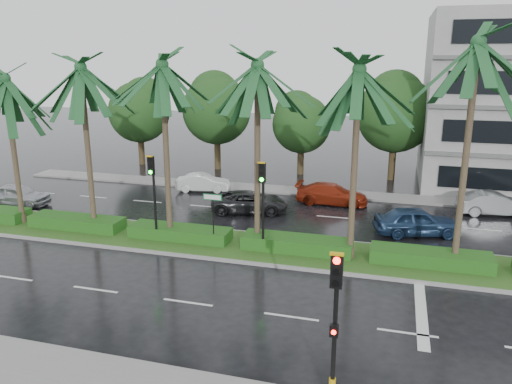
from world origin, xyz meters
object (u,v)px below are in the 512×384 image
(car_white, at_px, (203,183))
(car_blue, at_px, (417,221))
(street_sign, at_px, (213,207))
(car_grey, at_px, (494,204))
(signal_median_left, at_px, (153,186))
(car_silver, at_px, (18,195))
(car_darkgrey, at_px, (250,202))
(signal_near, at_px, (335,323))
(car_red, at_px, (332,194))

(car_white, bearing_deg, car_blue, -122.15)
(street_sign, height_order, car_white, street_sign)
(car_white, distance_m, car_grey, 18.50)
(signal_median_left, height_order, car_blue, signal_median_left)
(car_silver, height_order, car_white, car_silver)
(car_white, relative_size, car_darkgrey, 0.81)
(car_silver, xyz_separation_m, car_white, (9.85, 6.43, -0.07))
(signal_near, bearing_deg, car_red, 97.45)
(signal_median_left, bearing_deg, car_red, 51.51)
(car_silver, relative_size, car_red, 0.89)
(street_sign, bearing_deg, car_silver, 166.22)
(car_silver, bearing_deg, car_darkgrey, -84.02)
(car_silver, relative_size, car_darkgrey, 0.88)
(car_silver, distance_m, car_darkgrey, 14.59)
(car_white, height_order, car_blue, car_blue)
(car_darkgrey, bearing_deg, car_blue, -112.42)
(signal_near, height_order, street_sign, signal_near)
(car_white, xyz_separation_m, car_blue, (14.00, -5.24, 0.13))
(car_red, bearing_deg, signal_near, -172.27)
(street_sign, height_order, car_silver, street_sign)
(signal_near, relative_size, street_sign, 1.68)
(car_darkgrey, height_order, car_red, car_red)
(car_white, bearing_deg, street_sign, -167.31)
(signal_median_left, relative_size, car_white, 1.18)
(street_sign, distance_m, car_blue, 10.69)
(car_white, relative_size, car_blue, 0.85)
(car_silver, xyz_separation_m, car_blue, (23.85, 1.19, 0.06))
(signal_near, relative_size, car_silver, 1.09)
(car_darkgrey, relative_size, car_blue, 1.05)
(signal_near, relative_size, car_darkgrey, 0.95)
(signal_near, height_order, car_blue, signal_near)
(car_red, bearing_deg, car_darkgrey, 124.77)
(street_sign, relative_size, car_grey, 0.63)
(signal_near, xyz_separation_m, car_red, (-2.50, 19.12, -1.85))
(car_grey, bearing_deg, car_white, 80.29)
(car_silver, bearing_deg, car_grey, -82.41)
(signal_median_left, relative_size, car_red, 0.97)
(car_silver, bearing_deg, street_sign, -108.22)
(car_white, bearing_deg, car_grey, -102.85)
(signal_median_left, distance_m, car_darkgrey, 7.40)
(car_red, xyz_separation_m, car_grey, (9.50, 0.31, 0.03))
(car_silver, height_order, car_red, car_silver)
(car_red, bearing_deg, street_sign, 154.34)
(car_red, bearing_deg, car_silver, 107.19)
(signal_median_left, xyz_separation_m, car_white, (-1.50, 10.13, -2.39))
(car_white, bearing_deg, car_darkgrey, -141.77)
(signal_near, xyz_separation_m, car_blue, (2.50, 14.58, -1.76))
(street_sign, relative_size, car_white, 0.70)
(signal_near, bearing_deg, car_darkgrey, 113.59)
(car_white, bearing_deg, signal_median_left, 176.78)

